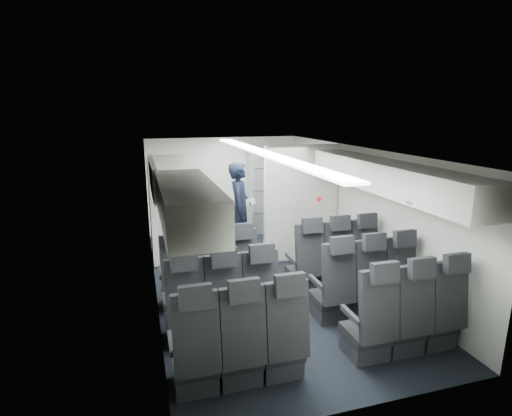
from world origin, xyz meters
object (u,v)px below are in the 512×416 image
boarding_door (153,210)px  seat_row_rear (328,334)px  galley_unit (267,190)px  carry_on_bag (177,184)px  seat_row_front (274,271)px  flight_attendant (240,209)px  seat_row_mid (296,297)px

boarding_door → seat_row_rear: bearing=-67.1°
galley_unit → boarding_door: galley_unit is taller
galley_unit → carry_on_bag: galley_unit is taller
seat_row_rear → carry_on_bag: size_ratio=9.07×
seat_row_front → boarding_door: size_ratio=1.79×
carry_on_bag → flight_attendant: bearing=41.6°
seat_row_mid → flight_attendant: size_ratio=1.85×
seat_row_front → carry_on_bag: 1.93m
boarding_door → seat_row_mid: bearing=-61.2°
seat_row_front → seat_row_rear: same height
carry_on_bag → boarding_door: bearing=85.2°
carry_on_bag → galley_unit: bearing=41.3°
seat_row_front → galley_unit: (0.95, 3.25, 0.55)m
boarding_door → carry_on_bag: size_ratio=5.06×
seat_row_rear → carry_on_bag: bearing=125.9°
boarding_door → flight_attendant: bearing=-6.2°
seat_row_mid → galley_unit: size_ratio=1.75×
boarding_door → flight_attendant: size_ratio=1.03×
seat_row_mid → flight_attendant: flight_attendant is taller
seat_row_rear → seat_row_front: bearing=90.0°
boarding_door → galley_unit: bearing=24.3°
seat_row_mid → carry_on_bag: (-1.35, 0.97, 1.37)m
carry_on_bag → seat_row_mid: bearing=-48.4°
seat_row_rear → boarding_door: 4.25m
seat_row_front → galley_unit: size_ratio=1.75×
boarding_door → carry_on_bag: 2.20m
seat_row_mid → galley_unit: galley_unit is taller
seat_row_rear → flight_attendant: (-0.03, 3.71, 0.50)m
galley_unit → seat_row_rear: bearing=-100.6°
seat_row_mid → boarding_door: bearing=118.8°
seat_row_mid → flight_attendant: bearing=90.7°
seat_row_front → seat_row_mid: 0.90m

